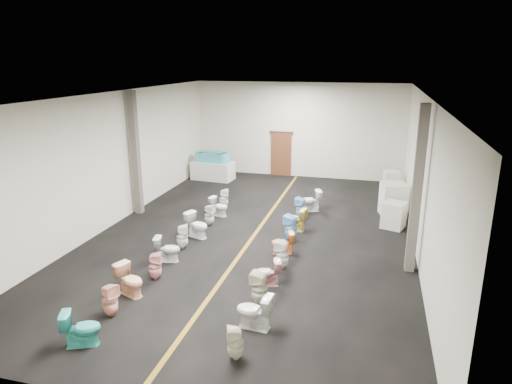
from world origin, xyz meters
TOP-DOWN VIEW (x-y plane):
  - floor at (0.00, 0.00)m, footprint 16.00×16.00m
  - ceiling at (0.00, 0.00)m, footprint 16.00×16.00m
  - wall_back at (0.00, 8.00)m, footprint 10.00×0.00m
  - wall_front at (0.00, -8.00)m, footprint 10.00×0.00m
  - wall_left at (-5.00, 0.00)m, footprint 0.00×16.00m
  - wall_right at (5.00, 0.00)m, footprint 0.00×16.00m
  - aisle_stripe at (0.00, 0.00)m, footprint 0.12×15.60m
  - back_door at (-0.80, 7.94)m, footprint 1.00×0.10m
  - door_frame at (-0.80, 7.95)m, footprint 1.15×0.08m
  - column_left at (-4.75, 1.00)m, footprint 0.25×0.25m
  - column_right at (4.75, -1.50)m, footprint 0.25×0.25m
  - display_table at (-3.77, 6.33)m, footprint 2.02×1.15m
  - bathtub at (-3.77, 6.33)m, footprint 1.83×0.91m
  - appliance_crate_a at (4.40, 1.78)m, footprint 0.88×0.88m
  - appliance_crate_b at (4.40, 3.13)m, footprint 1.04×1.04m
  - appliance_crate_c at (4.40, 4.57)m, footprint 0.82×0.82m
  - appliance_crate_d at (4.40, 6.24)m, footprint 0.72×0.72m
  - toilet_left_0 at (-1.79, -6.75)m, footprint 0.86×0.69m
  - toilet_left_1 at (-1.85, -5.63)m, footprint 0.46×0.46m
  - toilet_left_2 at (-1.89, -4.67)m, footprint 0.88×0.69m
  - toilet_left_3 at (-1.69, -3.76)m, footprint 0.41×0.40m
  - toilet_left_4 at (-1.86, -2.66)m, footprint 0.78×0.53m
  - toilet_left_5 at (-1.83, -1.71)m, footprint 0.45×0.45m
  - toilet_left_6 at (-1.74, -0.73)m, footprint 0.91×0.71m
  - toilet_left_7 at (-1.74, 0.39)m, footprint 0.42×0.42m
  - toilet_left_8 at (-1.75, 1.42)m, footprint 0.75×0.52m
  - toilet_left_9 at (-1.87, 2.34)m, footprint 0.43×0.42m
  - toilet_right_0 at (1.32, -6.39)m, footprint 0.41×0.41m
  - toilet_right_1 at (1.39, -5.28)m, footprint 0.83×0.52m
  - toilet_right_2 at (1.26, -4.33)m, footprint 0.43×0.42m
  - toilet_right_3 at (1.20, -3.36)m, footprint 0.78×0.59m
  - toilet_right_4 at (1.37, -2.27)m, footprint 0.43×0.42m
  - toilet_right_5 at (1.19, -1.32)m, footprint 0.74×0.56m
  - toilet_right_6 at (1.24, -0.30)m, footprint 0.51×0.51m
  - toilet_right_7 at (1.19, 0.66)m, footprint 0.84×0.57m
  - toilet_right_8 at (1.22, 1.77)m, footprint 0.47×0.47m
  - toilet_right_9 at (1.41, 2.79)m, footprint 0.91×0.73m

SIDE VIEW (x-z plane):
  - floor at x=0.00m, z-range 0.00..0.00m
  - aisle_stripe at x=0.00m, z-range 0.00..0.01m
  - toilet_right_5 at x=1.19m, z-range 0.00..0.67m
  - toilet_right_0 at x=1.32m, z-range 0.00..0.69m
  - toilet_right_3 at x=1.20m, z-range 0.00..0.70m
  - toilet_left_8 at x=-1.75m, z-range 0.00..0.70m
  - toilet_left_4 at x=-1.86m, z-range 0.00..0.73m
  - toilet_left_7 at x=-1.74m, z-range 0.00..0.74m
  - toilet_left_3 at x=-1.69m, z-range 0.00..0.74m
  - toilet_left_9 at x=-1.87m, z-range 0.00..0.75m
  - toilet_left_5 at x=-1.83m, z-range 0.00..0.75m
  - toilet_left_0 at x=-1.79m, z-range 0.00..0.76m
  - toilet_left_1 at x=-1.85m, z-range 0.00..0.78m
  - toilet_left_2 at x=-1.89m, z-range 0.00..0.78m
  - toilet_right_7 at x=1.19m, z-range 0.00..0.79m
  - toilet_right_4 at x=1.37m, z-range 0.00..0.80m
  - toilet_right_1 at x=1.39m, z-range 0.00..0.81m
  - toilet_left_6 at x=-1.74m, z-range 0.00..0.81m
  - toilet_right_9 at x=1.41m, z-range 0.00..0.82m
  - toilet_right_8 at x=1.22m, z-range 0.00..0.82m
  - toilet_right_2 at x=1.26m, z-range 0.00..0.84m
  - display_table at x=-3.77m, z-range 0.00..0.86m
  - toilet_right_6 at x=1.24m, z-range 0.00..0.86m
  - appliance_crate_c at x=4.40m, z-range 0.00..0.86m
  - appliance_crate_a at x=4.40m, z-range 0.00..0.89m
  - appliance_crate_d at x=4.40m, z-range 0.00..0.91m
  - appliance_crate_b at x=4.40m, z-range 0.00..1.19m
  - back_door at x=-0.80m, z-range 0.00..2.10m
  - bathtub at x=-3.77m, z-range 0.79..1.34m
  - door_frame at x=-0.80m, z-range 2.07..2.17m
  - wall_back at x=0.00m, z-range -2.75..7.25m
  - wall_front at x=0.00m, z-range -2.75..7.25m
  - wall_left at x=-5.00m, z-range -5.75..10.25m
  - wall_right at x=5.00m, z-range -5.75..10.25m
  - column_left at x=-4.75m, z-range 0.00..4.50m
  - column_right at x=4.75m, z-range 0.00..4.50m
  - ceiling at x=0.00m, z-range 4.50..4.50m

